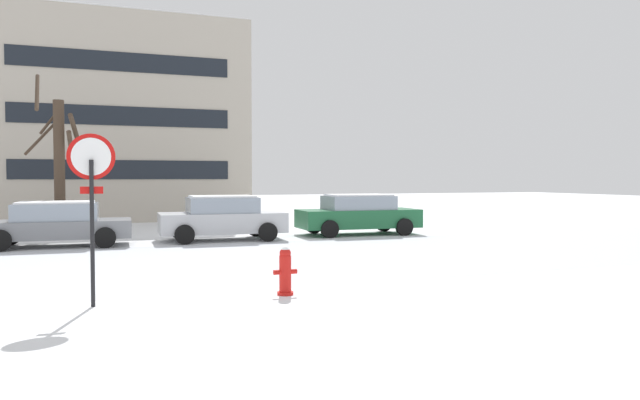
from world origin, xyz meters
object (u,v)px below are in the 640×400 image
at_px(stop_sign, 92,186).
at_px(parked_car_gray, 57,224).
at_px(parked_car_silver, 222,218).
at_px(parked_car_green, 358,214).
at_px(fire_hydrant, 285,270).

distance_m(stop_sign, parked_car_gray, 10.00).
relative_size(stop_sign, parked_car_silver, 0.67).
relative_size(parked_car_silver, parked_car_green, 0.94).
height_order(fire_hydrant, parked_car_gray, parked_car_gray).
bearing_deg(stop_sign, fire_hydrant, -1.76).
distance_m(fire_hydrant, parked_car_gray, 10.86).
bearing_deg(stop_sign, parked_car_gray, 95.80).
distance_m(stop_sign, fire_hydrant, 3.66).
height_order(fire_hydrant, parked_car_green, parked_car_green).
relative_size(stop_sign, parked_car_gray, 0.64).
bearing_deg(stop_sign, parked_car_green, 47.23).
relative_size(stop_sign, parked_car_green, 0.63).
bearing_deg(parked_car_gray, stop_sign, -84.20).
height_order(stop_sign, parked_car_gray, stop_sign).
bearing_deg(parked_car_gray, fire_hydrant, -66.64).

